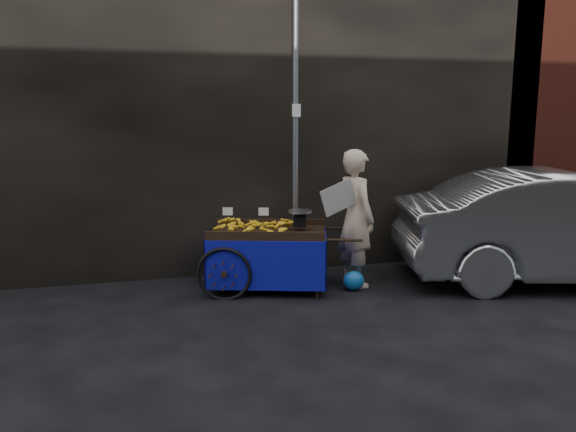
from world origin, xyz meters
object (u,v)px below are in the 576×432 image
object	(u,v)px
banana_cart	(264,237)
plastic_bag	(354,281)
vendor	(356,218)
parked_car	(573,227)

from	to	relation	value
banana_cart	plastic_bag	size ratio (longest dim) A/B	7.91
banana_cart	vendor	bearing A→B (deg)	9.21
plastic_bag	parked_car	world-z (taller)	parked_car
banana_cart	vendor	xyz separation A→B (m)	(1.25, -0.17, 0.23)
vendor	parked_car	bearing A→B (deg)	-115.93
plastic_bag	parked_car	xyz separation A→B (m)	(3.09, -0.41, 0.66)
plastic_bag	parked_car	size ratio (longest dim) A/B	0.06
banana_cart	parked_car	size ratio (longest dim) A/B	0.48
banana_cart	parked_car	world-z (taller)	parked_car
parked_car	banana_cart	bearing A→B (deg)	93.93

